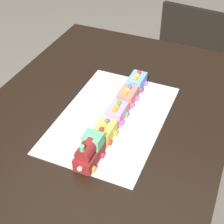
# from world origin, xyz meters

# --- Properties ---
(ground_plane) EXTENTS (8.00, 8.00, 0.00)m
(ground_plane) POSITION_xyz_m (0.00, 0.00, 0.00)
(ground_plane) COLOR #6B6054
(dining_table) EXTENTS (1.40, 1.00, 0.74)m
(dining_table) POSITION_xyz_m (0.00, 0.00, 0.63)
(dining_table) COLOR black
(dining_table) RESTS_ON ground
(chair) EXTENTS (0.45, 0.45, 0.86)m
(chair) POSITION_xyz_m (1.03, -0.18, 0.47)
(chair) COLOR black
(chair) RESTS_ON ground
(cake_board) EXTENTS (0.60, 0.40, 0.00)m
(cake_board) POSITION_xyz_m (-0.02, -0.05, 0.74)
(cake_board) COLOR silver
(cake_board) RESTS_ON dining_table
(cake_locomotive) EXTENTS (0.14, 0.08, 0.12)m
(cake_locomotive) POSITION_xyz_m (-0.26, -0.06, 0.79)
(cake_locomotive) COLOR maroon
(cake_locomotive) RESTS_ON cake_board
(cake_car_caboose_lemon) EXTENTS (0.10, 0.08, 0.07)m
(cake_car_caboose_lemon) POSITION_xyz_m (-0.13, -0.06, 0.77)
(cake_car_caboose_lemon) COLOR #F4E04C
(cake_car_caboose_lemon) RESTS_ON cake_board
(cake_car_flatbed_bubblegum) EXTENTS (0.10, 0.08, 0.07)m
(cake_car_flatbed_bubblegum) POSITION_xyz_m (-0.01, -0.06, 0.77)
(cake_car_flatbed_bubblegum) COLOR pink
(cake_car_flatbed_bubblegum) RESTS_ON cake_board
(cake_car_hopper_coral) EXTENTS (0.10, 0.08, 0.07)m
(cake_car_hopper_coral) POSITION_xyz_m (0.11, -0.06, 0.77)
(cake_car_hopper_coral) COLOR #F27260
(cake_car_hopper_coral) RESTS_ON cake_board
(cake_car_tanker_sky_blue) EXTENTS (0.10, 0.08, 0.07)m
(cake_car_tanker_sky_blue) POSITION_xyz_m (0.22, -0.06, 0.77)
(cake_car_tanker_sky_blue) COLOR #669EEA
(cake_car_tanker_sky_blue) RESTS_ON cake_board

